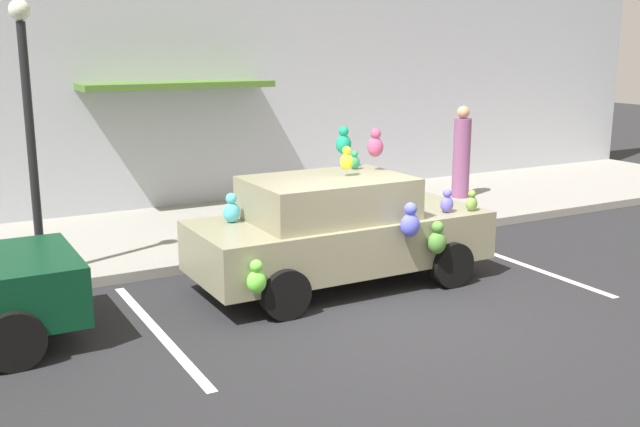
{
  "coord_description": "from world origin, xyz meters",
  "views": [
    {
      "loc": [
        -5.05,
        -7.18,
        3.34
      ],
      "look_at": [
        0.07,
        2.1,
        0.9
      ],
      "focal_mm": 41.97,
      "sensor_mm": 36.0,
      "label": 1
    }
  ],
  "objects_px": {
    "plush_covered_car": "(338,229)",
    "teddy_bear_on_sidewalk": "(234,228)",
    "pedestrian_walking_past": "(462,155)",
    "street_lamp_post": "(28,110)"
  },
  "relations": [
    {
      "from": "plush_covered_car",
      "to": "teddy_bear_on_sidewalk",
      "type": "xyz_separation_m",
      "value": [
        -0.67,
        2.15,
        -0.38
      ]
    },
    {
      "from": "pedestrian_walking_past",
      "to": "plush_covered_car",
      "type": "bearing_deg",
      "value": -145.61
    },
    {
      "from": "pedestrian_walking_past",
      "to": "street_lamp_post",
      "type": "bearing_deg",
      "value": -170.78
    },
    {
      "from": "street_lamp_post",
      "to": "pedestrian_walking_past",
      "type": "relative_size",
      "value": 1.96
    },
    {
      "from": "street_lamp_post",
      "to": "teddy_bear_on_sidewalk",
      "type": "bearing_deg",
      "value": 2.92
    },
    {
      "from": "pedestrian_walking_past",
      "to": "teddy_bear_on_sidewalk",
      "type": "bearing_deg",
      "value": -167.53
    },
    {
      "from": "teddy_bear_on_sidewalk",
      "to": "street_lamp_post",
      "type": "distance_m",
      "value": 3.6
    },
    {
      "from": "teddy_bear_on_sidewalk",
      "to": "pedestrian_walking_past",
      "type": "relative_size",
      "value": 0.31
    },
    {
      "from": "plush_covered_car",
      "to": "street_lamp_post",
      "type": "distance_m",
      "value": 4.46
    },
    {
      "from": "plush_covered_car",
      "to": "pedestrian_walking_past",
      "type": "relative_size",
      "value": 2.18
    }
  ]
}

